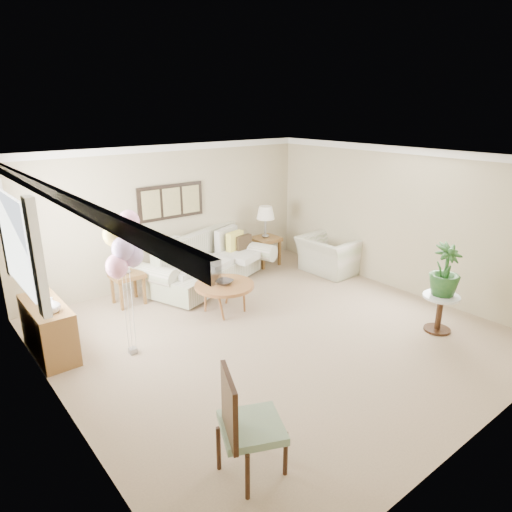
# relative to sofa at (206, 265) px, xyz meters

# --- Properties ---
(ground_plane) EXTENTS (6.00, 6.00, 0.00)m
(ground_plane) POSITION_rel_sofa_xyz_m (-0.33, -2.35, -0.37)
(ground_plane) COLOR tan
(room_shell) EXTENTS (6.04, 6.04, 2.60)m
(room_shell) POSITION_rel_sofa_xyz_m (-0.44, -2.25, 1.25)
(room_shell) COLOR #B7AC8C
(room_shell) RESTS_ON ground
(wall_art_triptych) EXTENTS (1.35, 0.06, 0.65)m
(wall_art_triptych) POSITION_rel_sofa_xyz_m (-0.33, 0.62, 1.18)
(wall_art_triptych) COLOR black
(wall_art_triptych) RESTS_ON ground
(sofa) EXTENTS (2.86, 1.70, 0.95)m
(sofa) POSITION_rel_sofa_xyz_m (0.00, 0.00, 0.00)
(sofa) COLOR beige
(sofa) RESTS_ON ground
(end_table_left) EXTENTS (0.51, 0.47, 0.56)m
(end_table_left) POSITION_rel_sofa_xyz_m (-1.55, 0.05, 0.10)
(end_table_left) COLOR olive
(end_table_left) RESTS_ON ground
(end_table_right) EXTENTS (0.56, 0.51, 0.61)m
(end_table_right) POSITION_rel_sofa_xyz_m (1.60, 0.15, 0.14)
(end_table_right) COLOR olive
(end_table_right) RESTS_ON ground
(lamp_left) EXTENTS (0.33, 0.33, 0.58)m
(lamp_left) POSITION_rel_sofa_xyz_m (-1.55, 0.05, 0.63)
(lamp_left) COLOR gray
(lamp_left) RESTS_ON end_table_left
(lamp_right) EXTENTS (0.38, 0.38, 0.67)m
(lamp_right) POSITION_rel_sofa_xyz_m (1.60, 0.15, 0.75)
(lamp_right) COLOR gray
(lamp_right) RESTS_ON end_table_right
(coffee_table) EXTENTS (0.98, 0.98, 0.49)m
(coffee_table) POSITION_rel_sofa_xyz_m (-0.44, -1.25, 0.08)
(coffee_table) COLOR brown
(coffee_table) RESTS_ON ground
(decor_bowl) EXTENTS (0.36, 0.36, 0.07)m
(decor_bowl) POSITION_rel_sofa_xyz_m (-0.45, -1.25, 0.16)
(decor_bowl) COLOR #2A2521
(decor_bowl) RESTS_ON coffee_table
(armchair) EXTENTS (1.02, 1.16, 0.74)m
(armchair) POSITION_rel_sofa_xyz_m (2.33, -1.02, -0.00)
(armchair) COLOR beige
(armchair) RESTS_ON ground
(side_table) EXTENTS (0.54, 0.54, 0.58)m
(side_table) POSITION_rel_sofa_xyz_m (1.69, -3.83, 0.07)
(side_table) COLOR silver
(side_table) RESTS_ON ground
(potted_plant) EXTENTS (0.53, 0.53, 0.79)m
(potted_plant) POSITION_rel_sofa_xyz_m (1.73, -3.82, 0.60)
(potted_plant) COLOR #19461D
(potted_plant) RESTS_ON side_table
(accent_chair) EXTENTS (0.73, 0.73, 1.13)m
(accent_chair) POSITION_rel_sofa_xyz_m (-2.35, -4.28, 0.21)
(accent_chair) COLOR gray
(accent_chair) RESTS_ON ground
(credenza) EXTENTS (0.46, 1.20, 0.74)m
(credenza) POSITION_rel_sofa_xyz_m (-3.09, -0.85, -0.00)
(credenza) COLOR olive
(credenza) RESTS_ON ground
(vase_white) EXTENTS (0.24, 0.24, 0.20)m
(vase_white) POSITION_rel_sofa_xyz_m (-3.07, -1.18, 0.47)
(vase_white) COLOR silver
(vase_white) RESTS_ON credenza
(vase_sage) EXTENTS (0.21, 0.21, 0.19)m
(vase_sage) POSITION_rel_sofa_xyz_m (-3.07, -0.53, 0.46)
(vase_sage) COLOR silver
(vase_sage) RESTS_ON credenza
(balloon_cluster) EXTENTS (0.57, 0.48, 1.99)m
(balloon_cluster) POSITION_rel_sofa_xyz_m (-2.22, -1.58, 1.19)
(balloon_cluster) COLOR gray
(balloon_cluster) RESTS_ON ground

